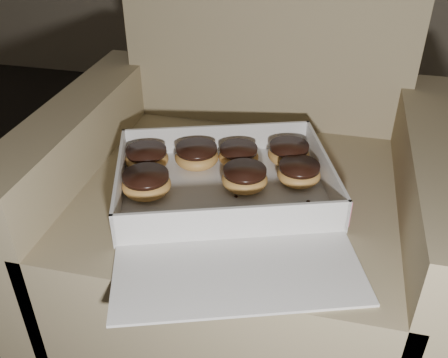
% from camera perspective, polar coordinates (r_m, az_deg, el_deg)
% --- Properties ---
extents(armchair, '(0.81, 0.68, 0.84)m').
position_cam_1_polar(armchair, '(1.10, 2.44, -3.65)').
color(armchair, '#90815C').
rests_on(armchair, floor).
extents(bakery_box, '(0.52, 0.56, 0.07)m').
position_cam_1_polar(bakery_box, '(0.92, 0.46, -2.17)').
color(bakery_box, silver).
rests_on(bakery_box, armchair).
extents(donut_a, '(0.09, 0.09, 0.05)m').
position_cam_1_polar(donut_a, '(0.93, -8.86, -0.52)').
color(donut_a, '#CA9046').
rests_on(donut_a, bakery_box).
extents(donut_b, '(0.08, 0.08, 0.04)m').
position_cam_1_polar(donut_b, '(1.01, 1.68, 2.72)').
color(donut_b, '#CA9046').
rests_on(donut_b, bakery_box).
extents(donut_c, '(0.09, 0.09, 0.04)m').
position_cam_1_polar(donut_c, '(1.03, 7.41, 2.96)').
color(donut_c, '#CA9046').
rests_on(donut_c, bakery_box).
extents(donut_d, '(0.08, 0.08, 0.04)m').
position_cam_1_polar(donut_d, '(0.97, 8.55, 0.68)').
color(donut_d, '#CA9046').
rests_on(donut_d, bakery_box).
extents(donut_e, '(0.09, 0.09, 0.04)m').
position_cam_1_polar(donut_e, '(1.01, -3.14, 2.68)').
color(donut_e, '#CA9046').
rests_on(donut_e, bakery_box).
extents(donut_f, '(0.09, 0.09, 0.04)m').
position_cam_1_polar(donut_f, '(1.01, -8.81, 2.40)').
color(donut_f, '#CA9046').
rests_on(donut_f, bakery_box).
extents(donut_g, '(0.09, 0.09, 0.04)m').
position_cam_1_polar(donut_g, '(0.94, 2.38, 0.12)').
color(donut_g, '#CA9046').
rests_on(donut_g, bakery_box).
extents(crumb_a, '(0.01, 0.01, 0.00)m').
position_cam_1_polar(crumb_a, '(0.93, 9.60, -2.54)').
color(crumb_a, black).
rests_on(crumb_a, bakery_box).
extents(crumb_b, '(0.01, 0.01, 0.00)m').
position_cam_1_polar(crumb_b, '(0.93, 1.38, -2.00)').
color(crumb_b, black).
rests_on(crumb_b, bakery_box).
extents(crumb_c, '(0.01, 0.01, 0.00)m').
position_cam_1_polar(crumb_c, '(0.87, -11.10, -5.52)').
color(crumb_c, black).
rests_on(crumb_c, bakery_box).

